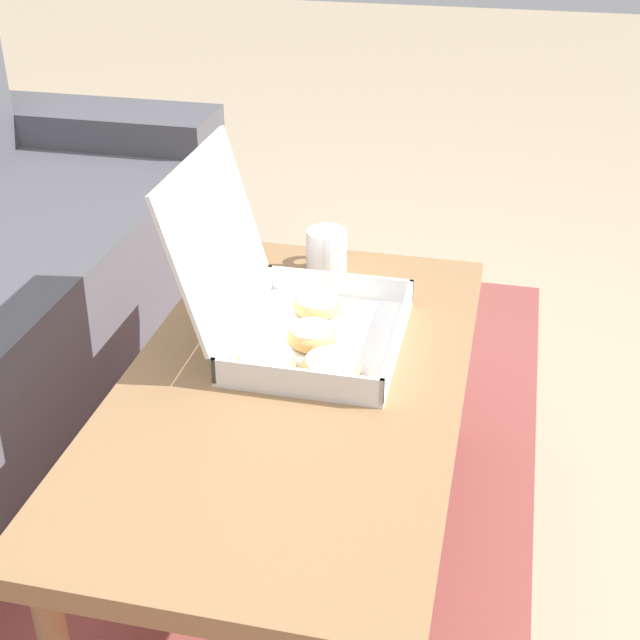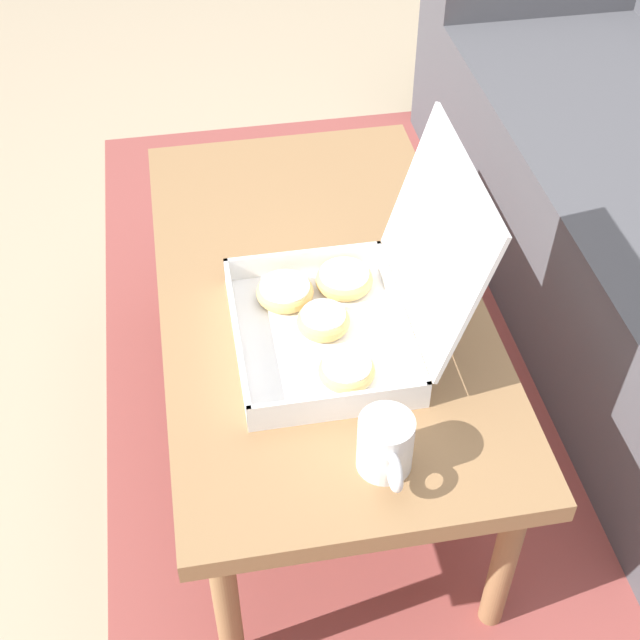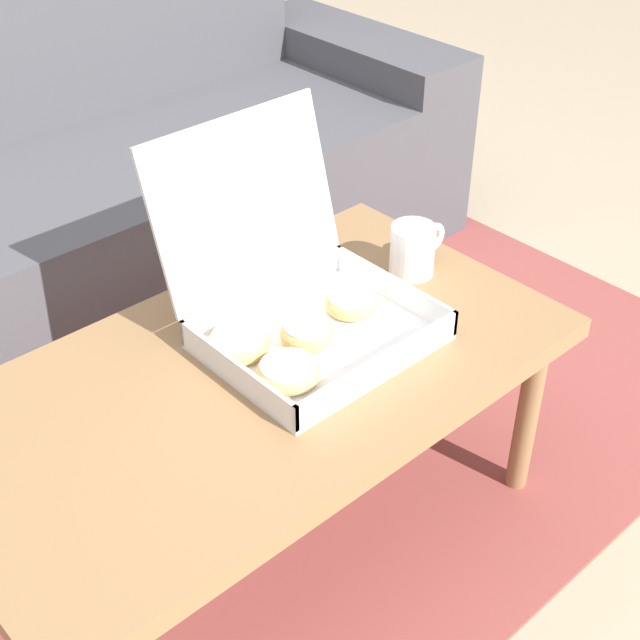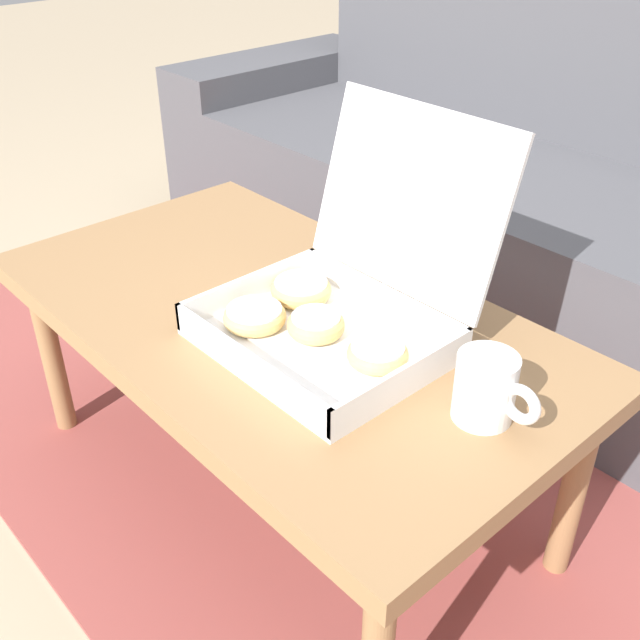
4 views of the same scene
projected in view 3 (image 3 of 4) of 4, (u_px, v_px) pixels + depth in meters
The scene contains 6 objects.
ground_plane at pixel (211, 492), 1.87m from camera, with size 12.00×12.00×0.00m, color tan.
area_rug at pixel (133, 419), 2.05m from camera, with size 2.60×1.89×0.01m, color #994742.
couch at pixel (6, 217), 2.15m from camera, with size 2.48×0.76×0.99m.
coffee_table at pixel (256, 389), 1.53m from camera, with size 1.10×0.60×0.44m.
pastry_box at pixel (292, 308), 1.55m from camera, with size 0.38×0.39×0.35m.
coffee_mug at pixel (414, 249), 1.73m from camera, with size 0.13×0.09×0.10m.
Camera 3 is at (-0.71, -1.12, 1.39)m, focal length 50.00 mm.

